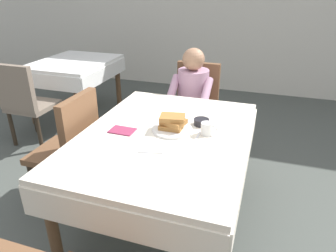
{
  "coord_description": "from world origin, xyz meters",
  "views": [
    {
      "loc": [
        0.61,
        -1.78,
        1.68
      ],
      "look_at": [
        0.02,
        0.02,
        0.79
      ],
      "focal_mm": 33.16,
      "sensor_mm": 36.0,
      "label": 1
    }
  ],
  "objects": [
    {
      "name": "ground_plane",
      "position": [
        0.0,
        0.0,
        0.0
      ],
      "size": [
        14.0,
        14.0,
        0.0
      ],
      "primitive_type": "plane",
      "color": "#474C47"
    },
    {
      "name": "dining_table_main",
      "position": [
        0.0,
        0.0,
        0.65
      ],
      "size": [
        1.12,
        1.52,
        0.74
      ],
      "color": "silver",
      "rests_on": "ground"
    },
    {
      "name": "chair_diner",
      "position": [
        -0.07,
        1.17,
        0.53
      ],
      "size": [
        0.44,
        0.45,
        0.93
      ],
      "rotation": [
        0.0,
        0.0,
        3.14
      ],
      "color": "brown",
      "rests_on": "ground"
    },
    {
      "name": "diner_person",
      "position": [
        -0.07,
        1.01,
        0.67
      ],
      "size": [
        0.4,
        0.43,
        1.12
      ],
      "rotation": [
        0.0,
        0.0,
        3.14
      ],
      "color": "#B2849E",
      "rests_on": "ground"
    },
    {
      "name": "chair_left_side",
      "position": [
        -0.77,
        0.0,
        0.53
      ],
      "size": [
        0.45,
        0.44,
        0.93
      ],
      "rotation": [
        0.0,
        0.0,
        1.57
      ],
      "color": "brown",
      "rests_on": "ground"
    },
    {
      "name": "plate_breakfast",
      "position": [
        0.03,
        0.06,
        0.75
      ],
      "size": [
        0.28,
        0.28,
        0.02
      ],
      "primitive_type": "cylinder",
      "color": "white",
      "rests_on": "dining_table_main"
    },
    {
      "name": "breakfast_stack",
      "position": [
        0.03,
        0.06,
        0.8
      ],
      "size": [
        0.19,
        0.17,
        0.09
      ],
      "color": "#A36B33",
      "rests_on": "plate_breakfast"
    },
    {
      "name": "cup_coffee",
      "position": [
        0.27,
        0.07,
        0.78
      ],
      "size": [
        0.11,
        0.08,
        0.08
      ],
      "color": "white",
      "rests_on": "dining_table_main"
    },
    {
      "name": "bowl_butter",
      "position": [
        0.2,
        0.21,
        0.76
      ],
      "size": [
        0.11,
        0.11,
        0.04
      ],
      "primitive_type": "cylinder",
      "color": "black",
      "rests_on": "dining_table_main"
    },
    {
      "name": "fork_left_of_plate",
      "position": [
        -0.16,
        0.04,
        0.74
      ],
      "size": [
        0.02,
        0.18,
        0.0
      ],
      "primitive_type": "cube",
      "rotation": [
        0.0,
        0.0,
        1.51
      ],
      "color": "silver",
      "rests_on": "dining_table_main"
    },
    {
      "name": "knife_right_of_plate",
      "position": [
        0.22,
        0.04,
        0.74
      ],
      "size": [
        0.02,
        0.2,
        0.0
      ],
      "primitive_type": "cube",
      "rotation": [
        0.0,
        0.0,
        1.55
      ],
      "color": "silver",
      "rests_on": "dining_table_main"
    },
    {
      "name": "spoon_near_edge",
      "position": [
        0.0,
        -0.28,
        0.74
      ],
      "size": [
        0.15,
        0.05,
        0.0
      ],
      "primitive_type": "cube",
      "rotation": [
        0.0,
        0.0,
        0.24
      ],
      "color": "silver",
      "rests_on": "dining_table_main"
    },
    {
      "name": "napkin_folded",
      "position": [
        -0.29,
        -0.06,
        0.74
      ],
      "size": [
        0.17,
        0.12,
        0.01
      ],
      "primitive_type": "cube",
      "rotation": [
        0.0,
        0.0,
        -0.02
      ],
      "color": "#8C2D4C",
      "rests_on": "dining_table_main"
    },
    {
      "name": "background_table_far",
      "position": [
        -1.81,
        1.63,
        0.62
      ],
      "size": [
        0.92,
        1.12,
        0.74
      ],
      "color": "white",
      "rests_on": "ground"
    },
    {
      "name": "background_chair_empty",
      "position": [
        -1.81,
        0.69,
        0.53
      ],
      "size": [
        0.44,
        0.45,
        0.93
      ],
      "color": "#7A6B5B",
      "rests_on": "ground"
    }
  ]
}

